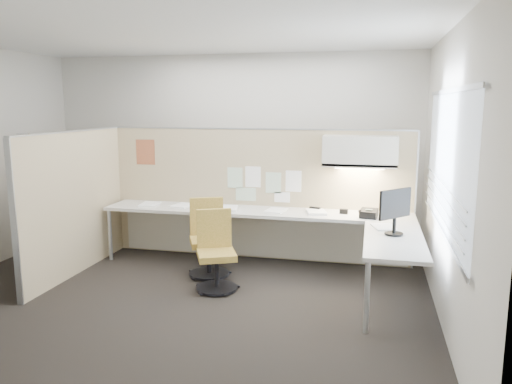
% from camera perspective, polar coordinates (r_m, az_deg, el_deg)
% --- Properties ---
extents(floor, '(5.50, 4.50, 0.01)m').
position_cam_1_polar(floor, '(5.68, -9.14, -11.67)').
color(floor, black).
rests_on(floor, ground).
extents(ceiling, '(5.50, 4.50, 0.01)m').
position_cam_1_polar(ceiling, '(5.34, -10.01, 17.67)').
color(ceiling, white).
rests_on(ceiling, wall_back).
extents(wall_back, '(5.50, 0.02, 2.80)m').
position_cam_1_polar(wall_back, '(7.44, -2.88, 4.73)').
color(wall_back, beige).
rests_on(wall_back, ground).
extents(wall_front, '(5.50, 0.02, 2.80)m').
position_cam_1_polar(wall_front, '(3.39, -24.27, -2.42)').
color(wall_front, beige).
rests_on(wall_front, ground).
extents(wall_right, '(0.02, 4.50, 2.80)m').
position_cam_1_polar(wall_right, '(4.97, 21.17, 1.47)').
color(wall_right, beige).
rests_on(wall_right, ground).
extents(window_pane, '(0.01, 2.80, 1.30)m').
position_cam_1_polar(window_pane, '(4.95, 20.99, 3.20)').
color(window_pane, '#A5B1C0').
rests_on(window_pane, wall_right).
extents(partition_back, '(4.10, 0.06, 1.75)m').
position_cam_1_polar(partition_back, '(6.75, 0.13, -0.29)').
color(partition_back, tan).
rests_on(partition_back, floor).
extents(partition_left, '(0.06, 2.20, 1.75)m').
position_cam_1_polar(partition_left, '(6.55, -19.92, -1.21)').
color(partition_left, tan).
rests_on(partition_left, floor).
extents(desk, '(4.00, 2.07, 0.73)m').
position_cam_1_polar(desk, '(6.28, 2.55, -3.63)').
color(desk, beige).
rests_on(desk, floor).
extents(overhead_bin, '(0.90, 0.36, 0.38)m').
position_cam_1_polar(overhead_bin, '(6.29, 11.80, 4.59)').
color(overhead_bin, beige).
rests_on(overhead_bin, partition_back).
extents(task_light_strip, '(0.60, 0.06, 0.02)m').
position_cam_1_polar(task_light_strip, '(6.31, 11.73, 2.69)').
color(task_light_strip, '#FFEABF').
rests_on(task_light_strip, overhead_bin).
extents(pinned_papers, '(1.01, 0.00, 0.47)m').
position_cam_1_polar(pinned_papers, '(6.68, 0.73, 0.97)').
color(pinned_papers, '#8CBF8C').
rests_on(pinned_papers, partition_back).
extents(poster, '(0.28, 0.00, 0.35)m').
position_cam_1_polar(poster, '(7.17, -12.52, 4.47)').
color(poster, '#EA5A1D').
rests_on(poster, partition_back).
extents(chair_left, '(0.57, 0.59, 0.93)m').
position_cam_1_polar(chair_left, '(6.19, -5.49, -5.49)').
color(chair_left, black).
rests_on(chair_left, floor).
extents(chair_right, '(0.55, 0.56, 0.89)m').
position_cam_1_polar(chair_right, '(5.71, -4.62, -6.99)').
color(chair_right, black).
rests_on(chair_right, floor).
extents(monitor, '(0.33, 0.36, 0.48)m').
position_cam_1_polar(monitor, '(5.37, 15.60, -1.87)').
color(monitor, black).
rests_on(monitor, desk).
extents(phone, '(0.24, 0.23, 0.12)m').
position_cam_1_polar(phone, '(6.16, 12.71, -2.42)').
color(phone, black).
rests_on(phone, desk).
extents(stapler, '(0.15, 0.08, 0.05)m').
position_cam_1_polar(stapler, '(6.45, 6.74, -1.93)').
color(stapler, black).
rests_on(stapler, desk).
extents(tape_dispenser, '(0.10, 0.07, 0.06)m').
position_cam_1_polar(tape_dispenser, '(6.33, 10.00, -2.20)').
color(tape_dispenser, black).
rests_on(tape_dispenser, desk).
extents(coat_hook, '(0.18, 0.42, 1.28)m').
position_cam_1_polar(coat_hook, '(5.83, -25.46, 2.59)').
color(coat_hook, silver).
rests_on(coat_hook, partition_left).
extents(paper_stack_0, '(0.26, 0.32, 0.02)m').
position_cam_1_polar(paper_stack_0, '(6.91, -12.02, -1.40)').
color(paper_stack_0, white).
rests_on(paper_stack_0, desk).
extents(paper_stack_1, '(0.28, 0.34, 0.02)m').
position_cam_1_polar(paper_stack_1, '(6.77, -8.38, -1.54)').
color(paper_stack_1, white).
rests_on(paper_stack_1, desk).
extents(paper_stack_2, '(0.28, 0.34, 0.04)m').
position_cam_1_polar(paper_stack_2, '(6.45, -3.17, -1.93)').
color(paper_stack_2, white).
rests_on(paper_stack_2, desk).
extents(paper_stack_3, '(0.27, 0.33, 0.02)m').
position_cam_1_polar(paper_stack_3, '(6.40, 2.27, -2.13)').
color(paper_stack_3, white).
rests_on(paper_stack_3, desk).
extents(paper_stack_4, '(0.30, 0.35, 0.03)m').
position_cam_1_polar(paper_stack_4, '(6.31, 6.90, -2.29)').
color(paper_stack_4, white).
rests_on(paper_stack_4, desk).
extents(paper_stack_5, '(0.31, 0.35, 0.02)m').
position_cam_1_polar(paper_stack_5, '(5.72, 14.42, -3.90)').
color(paper_stack_5, white).
rests_on(paper_stack_5, desk).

